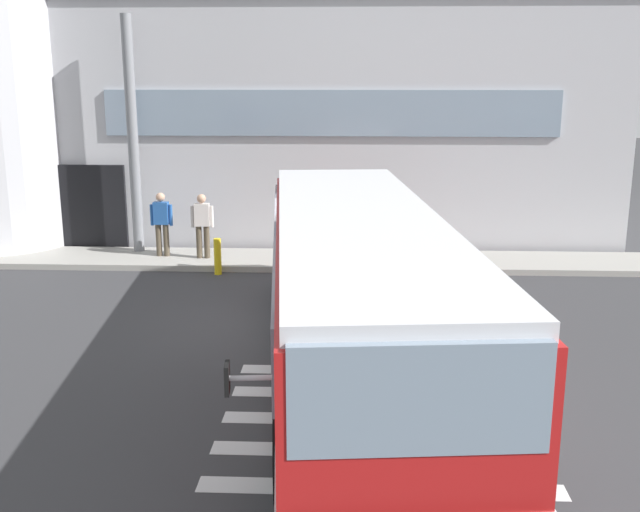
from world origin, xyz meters
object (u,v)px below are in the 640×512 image
(passenger_by_doorway, at_px, (202,221))
(bus_main_foreground, at_px, (357,296))
(safety_bollard_yellow, at_px, (218,257))
(passenger_near_column, at_px, (162,221))
(entry_support_column, at_px, (133,136))

(passenger_by_doorway, bearing_deg, bus_main_foreground, -61.25)
(safety_bollard_yellow, bearing_deg, passenger_near_column, 143.60)
(entry_support_column, relative_size, safety_bollard_yellow, 6.83)
(passenger_near_column, distance_m, passenger_by_doorway, 1.11)
(bus_main_foreground, bearing_deg, passenger_near_column, 124.51)
(entry_support_column, bearing_deg, passenger_by_doorway, -20.48)
(entry_support_column, height_order, passenger_near_column, entry_support_column)
(passenger_near_column, relative_size, passenger_by_doorway, 1.00)
(entry_support_column, bearing_deg, passenger_near_column, -35.24)
(bus_main_foreground, distance_m, passenger_near_column, 8.94)
(entry_support_column, relative_size, passenger_by_doorway, 3.67)
(bus_main_foreground, relative_size, passenger_by_doorway, 6.93)
(passenger_near_column, xyz_separation_m, safety_bollard_yellow, (1.68, -1.23, -0.63))
(entry_support_column, height_order, passenger_by_doorway, entry_support_column)
(passenger_by_doorway, height_order, safety_bollard_yellow, passenger_by_doorway)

